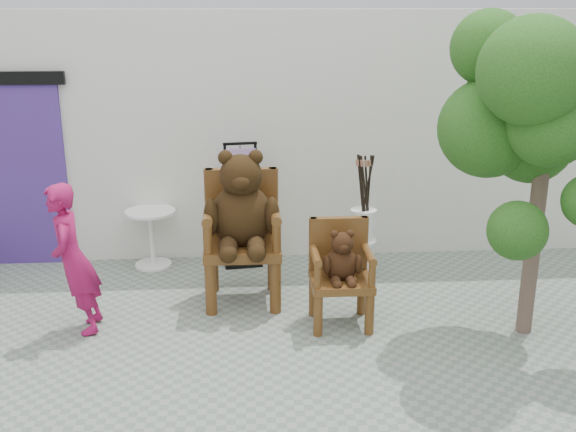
% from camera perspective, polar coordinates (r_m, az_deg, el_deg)
% --- Properties ---
extents(ground_plane, '(60.00, 60.00, 0.00)m').
position_cam_1_polar(ground_plane, '(6.21, -0.76, -11.90)').
color(ground_plane, gray).
rests_on(ground_plane, ground).
extents(back_wall, '(9.00, 1.00, 3.00)m').
position_cam_1_polar(back_wall, '(8.65, -1.96, 7.15)').
color(back_wall, silver).
rests_on(back_wall, ground).
extents(doorway, '(1.40, 0.11, 2.33)m').
position_cam_1_polar(doorway, '(8.64, -22.15, 3.58)').
color(doorway, '#482B82').
rests_on(doorway, ground).
extents(chair_big, '(0.79, 0.87, 1.65)m').
position_cam_1_polar(chair_big, '(7.01, -3.93, -0.07)').
color(chair_big, '#4B2B10').
rests_on(chair_big, ground).
extents(chair_small, '(0.60, 0.55, 1.04)m').
position_cam_1_polar(chair_small, '(6.62, 4.49, -4.18)').
color(chair_small, '#4B2B10').
rests_on(chair_small, ground).
extents(person, '(0.41, 0.57, 1.48)m').
position_cam_1_polar(person, '(6.71, -17.72, -3.54)').
color(person, '#9F134D').
rests_on(person, ground).
extents(cafe_table, '(0.60, 0.60, 0.70)m').
position_cam_1_polar(cafe_table, '(8.26, -11.49, -1.30)').
color(cafe_table, white).
rests_on(cafe_table, ground).
extents(display_stand, '(0.49, 0.41, 1.51)m').
position_cam_1_polar(display_stand, '(8.14, -3.95, -0.20)').
color(display_stand, black).
rests_on(display_stand, ground).
extents(stool_bucket, '(0.32, 0.32, 1.45)m').
position_cam_1_polar(stool_bucket, '(7.77, 6.40, -0.67)').
color(stool_bucket, white).
rests_on(stool_bucket, ground).
extents(tree, '(1.79, 1.61, 3.02)m').
position_cam_1_polar(tree, '(6.39, 19.41, 8.18)').
color(tree, '#4D392E').
rests_on(tree, ground).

